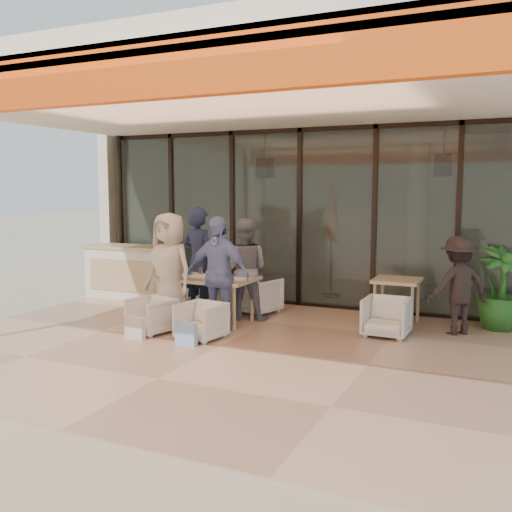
% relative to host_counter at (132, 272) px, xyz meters
% --- Properties ---
extents(ground, '(70.00, 70.00, 0.00)m').
position_rel_host_counter_xyz_m(ground, '(3.19, -2.30, -0.53)').
color(ground, '#C6B293').
rests_on(ground, ground).
extents(terrace_floor, '(8.00, 6.00, 0.01)m').
position_rel_host_counter_xyz_m(terrace_floor, '(3.19, -2.30, -0.53)').
color(terrace_floor, tan).
rests_on(terrace_floor, ground).
extents(terrace_structure, '(8.00, 6.00, 3.40)m').
position_rel_host_counter_xyz_m(terrace_structure, '(3.19, -2.56, 2.72)').
color(terrace_structure, silver).
rests_on(terrace_structure, ground).
extents(glass_storefront, '(8.08, 0.10, 3.20)m').
position_rel_host_counter_xyz_m(glass_storefront, '(3.19, 0.70, 1.07)').
color(glass_storefront, '#9EADA3').
rests_on(glass_storefront, ground).
extents(interior_block, '(9.05, 3.62, 3.52)m').
position_rel_host_counter_xyz_m(interior_block, '(3.20, 3.02, 1.70)').
color(interior_block, silver).
rests_on(interior_block, ground).
extents(host_counter, '(1.85, 0.65, 1.04)m').
position_rel_host_counter_xyz_m(host_counter, '(0.00, 0.00, 0.00)').
color(host_counter, silver).
rests_on(host_counter, ground).
extents(dining_table, '(1.50, 0.90, 0.93)m').
position_rel_host_counter_xyz_m(dining_table, '(2.34, -1.14, 0.16)').
color(dining_table, tan).
rests_on(dining_table, ground).
extents(chair_far_left, '(0.73, 0.68, 0.73)m').
position_rel_host_counter_xyz_m(chair_far_left, '(1.92, -0.20, -0.17)').
color(chair_far_left, silver).
rests_on(chair_far_left, ground).
extents(chair_far_right, '(0.81, 0.78, 0.69)m').
position_rel_host_counter_xyz_m(chair_far_right, '(2.76, -0.20, -0.19)').
color(chair_far_right, silver).
rests_on(chair_far_right, ground).
extents(chair_near_left, '(0.71, 0.68, 0.60)m').
position_rel_host_counter_xyz_m(chair_near_left, '(1.92, -2.10, -0.23)').
color(chair_near_left, silver).
rests_on(chair_near_left, ground).
extents(chair_near_right, '(0.66, 0.63, 0.60)m').
position_rel_host_counter_xyz_m(chair_near_right, '(2.76, -2.10, -0.23)').
color(chair_near_right, silver).
rests_on(chair_near_right, ground).
extents(diner_navy, '(0.75, 0.58, 1.83)m').
position_rel_host_counter_xyz_m(diner_navy, '(1.92, -0.70, 0.38)').
color(diner_navy, '#1A233B').
rests_on(diner_navy, ground).
extents(diner_grey, '(0.95, 0.82, 1.66)m').
position_rel_host_counter_xyz_m(diner_grey, '(2.76, -0.70, 0.30)').
color(diner_grey, slate).
rests_on(diner_grey, ground).
extents(diner_cream, '(0.95, 0.71, 1.77)m').
position_rel_host_counter_xyz_m(diner_cream, '(1.92, -1.60, 0.35)').
color(diner_cream, beige).
rests_on(diner_cream, ground).
extents(diner_periwinkle, '(1.02, 0.44, 1.73)m').
position_rel_host_counter_xyz_m(diner_periwinkle, '(2.76, -1.60, 0.33)').
color(diner_periwinkle, '#748CC1').
rests_on(diner_periwinkle, ground).
extents(tote_bag_cream, '(0.30, 0.10, 0.34)m').
position_rel_host_counter_xyz_m(tote_bag_cream, '(1.92, -2.50, -0.36)').
color(tote_bag_cream, silver).
rests_on(tote_bag_cream, ground).
extents(tote_bag_blue, '(0.30, 0.10, 0.34)m').
position_rel_host_counter_xyz_m(tote_bag_blue, '(2.76, -2.50, -0.36)').
color(tote_bag_blue, '#99BFD8').
rests_on(tote_bag_blue, ground).
extents(side_table, '(0.70, 0.70, 0.74)m').
position_rel_host_counter_xyz_m(side_table, '(5.10, -0.10, 0.11)').
color(side_table, tan).
rests_on(side_table, ground).
extents(side_chair, '(0.63, 0.59, 0.64)m').
position_rel_host_counter_xyz_m(side_chair, '(5.10, -0.85, -0.21)').
color(side_chair, silver).
rests_on(side_chair, ground).
extents(standing_woman, '(1.07, 1.00, 1.46)m').
position_rel_host_counter_xyz_m(standing_woman, '(6.02, -0.30, 0.20)').
color(standing_woman, black).
rests_on(standing_woman, ground).
extents(potted_palm, '(0.99, 0.99, 1.27)m').
position_rel_host_counter_xyz_m(potted_palm, '(6.57, 0.28, 0.11)').
color(potted_palm, '#1E5919').
rests_on(potted_palm, ground).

